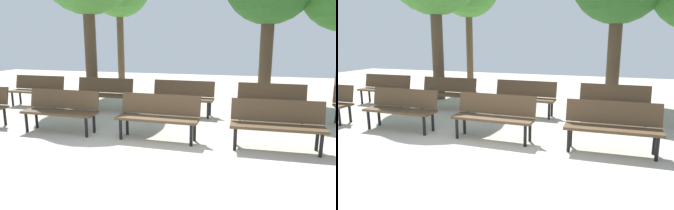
% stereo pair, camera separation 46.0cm
% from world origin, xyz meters
% --- Properties ---
extents(ground_plane, '(25.94, 25.94, 0.00)m').
position_xyz_m(ground_plane, '(0.00, 0.00, 0.00)').
color(ground_plane, '#B2A899').
extents(bench_r0_c1, '(1.60, 0.49, 0.87)m').
position_xyz_m(bench_r0_c1, '(-2.15, 1.57, 0.50)').
color(bench_r0_c1, '#4C3823').
rests_on(bench_r0_c1, ground_plane).
extents(bench_r0_c2, '(1.61, 0.52, 0.87)m').
position_xyz_m(bench_r0_c2, '(-0.02, 1.58, 0.50)').
color(bench_r0_c2, '#4C3823').
rests_on(bench_r0_c2, ground_plane).
extents(bench_r0_c3, '(1.61, 0.51, 0.87)m').
position_xyz_m(bench_r0_c3, '(2.16, 1.55, 0.50)').
color(bench_r0_c3, '#4C3823').
rests_on(bench_r0_c3, ground_plane).
extents(bench_r1_c0, '(1.60, 0.50, 0.87)m').
position_xyz_m(bench_r1_c0, '(-4.32, 3.70, 0.50)').
color(bench_r1_c0, '#4C3823').
rests_on(bench_r1_c0, ground_plane).
extents(bench_r1_c1, '(1.61, 0.51, 0.87)m').
position_xyz_m(bench_r1_c1, '(-2.19, 3.67, 0.50)').
color(bench_r1_c1, '#4C3823').
rests_on(bench_r1_c1, ground_plane).
extents(bench_r1_c2, '(1.61, 0.52, 0.87)m').
position_xyz_m(bench_r1_c2, '(0.01, 3.69, 0.50)').
color(bench_r1_c2, '#4C3823').
rests_on(bench_r1_c2, ground_plane).
extents(bench_r1_c3, '(1.61, 0.52, 0.87)m').
position_xyz_m(bench_r1_c3, '(2.18, 3.69, 0.50)').
color(bench_r1_c3, '#4C3823').
rests_on(bench_r1_c3, ground_plane).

